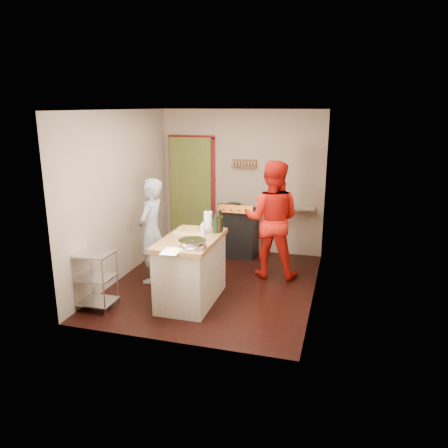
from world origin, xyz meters
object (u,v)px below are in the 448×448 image
(island, at_px, (191,268))
(person_stripe, at_px, (151,231))
(stove, at_px, (239,232))
(wire_shelving, at_px, (96,278))
(person_red, at_px, (272,220))

(island, bearing_deg, person_stripe, 147.64)
(stove, height_order, island, island)
(stove, distance_m, wire_shelving, 2.94)
(island, height_order, person_stripe, person_stripe)
(island, xyz_separation_m, person_stripe, (-0.83, 0.53, 0.32))
(stove, distance_m, island, 2.07)
(person_stripe, relative_size, person_red, 0.87)
(stove, relative_size, island, 0.73)
(stove, xyz_separation_m, wire_shelving, (-1.33, -2.62, -0.01))
(wire_shelving, xyz_separation_m, person_stripe, (0.32, 1.09, 0.37))
(stove, height_order, wire_shelving, stove)
(person_stripe, distance_m, person_red, 1.88)
(person_stripe, bearing_deg, island, 57.80)
(stove, xyz_separation_m, person_stripe, (-1.01, -1.53, 0.36))
(stove, xyz_separation_m, island, (-0.18, -2.06, 0.04))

